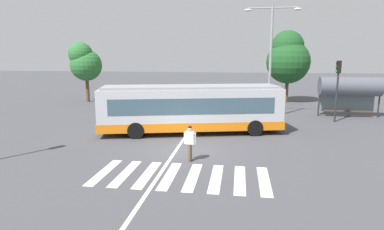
{
  "coord_description": "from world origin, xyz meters",
  "views": [
    {
      "loc": [
        2.77,
        -16.01,
        4.95
      ],
      "look_at": [
        -0.12,
        3.5,
        1.3
      ],
      "focal_mm": 30.22,
      "sensor_mm": 36.0,
      "label": 1
    }
  ],
  "objects": [
    {
      "name": "bus_stop_shelter",
      "position": [
        11.59,
        11.62,
        2.42
      ],
      "size": [
        4.74,
        1.54,
        3.25
      ],
      "color": "#28282B",
      "rests_on": "ground_plane"
    },
    {
      "name": "twin_arm_street_lamp",
      "position": [
        5.08,
        10.02,
        5.32
      ],
      "size": [
        4.28,
        0.32,
        8.63
      ],
      "color": "#939399",
      "rests_on": "ground_plane"
    },
    {
      "name": "crosswalk_painted_stripes",
      "position": [
        0.46,
        -3.47,
        0.0
      ],
      "size": [
        7.21,
        3.17,
        0.01
      ],
      "color": "silver",
      "rests_on": "ground_plane"
    },
    {
      "name": "ground_plane",
      "position": [
        0.0,
        0.0,
        0.0
      ],
      "size": [
        160.0,
        160.0,
        0.0
      ],
      "primitive_type": "plane",
      "color": "#47474C"
    },
    {
      "name": "city_transit_bus",
      "position": [
        -0.28,
        4.17,
        1.59
      ],
      "size": [
        11.96,
        5.29,
        3.06
      ],
      "color": "black",
      "rests_on": "ground_plane"
    },
    {
      "name": "background_tree_right",
      "position": [
        7.71,
        19.53,
        4.72
      ],
      "size": [
        4.52,
        4.52,
        7.54
      ],
      "color": "brown",
      "rests_on": "ground_plane"
    },
    {
      "name": "parked_car_red",
      "position": [
        -5.38,
        14.46,
        0.77
      ],
      "size": [
        2.29,
        4.67,
        1.35
      ],
      "color": "black",
      "rests_on": "ground_plane"
    },
    {
      "name": "pedestrian_crossing_street",
      "position": [
        0.52,
        -1.48,
        0.97
      ],
      "size": [
        0.58,
        0.31,
        1.72
      ],
      "color": "brown",
      "rests_on": "ground_plane"
    },
    {
      "name": "traffic_light_far_corner",
      "position": [
        9.93,
        9.22,
        3.07
      ],
      "size": [
        0.33,
        0.32,
        4.57
      ],
      "color": "#28282B",
      "rests_on": "ground_plane"
    },
    {
      "name": "lane_center_line",
      "position": [
        -0.48,
        2.0,
        0.0
      ],
      "size": [
        0.16,
        24.0,
        0.01
      ],
      "primitive_type": "cube",
      "color": "silver",
      "rests_on": "ground_plane"
    },
    {
      "name": "parked_car_white",
      "position": [
        0.07,
        15.12,
        0.77
      ],
      "size": [
        2.34,
        4.68,
        1.35
      ],
      "color": "black",
      "rests_on": "ground_plane"
    },
    {
      "name": "parked_car_blue",
      "position": [
        2.72,
        15.01,
        0.77
      ],
      "size": [
        2.35,
        4.69,
        1.35
      ],
      "color": "black",
      "rests_on": "ground_plane"
    },
    {
      "name": "background_tree_left",
      "position": [
        -13.58,
        16.61,
        4.24
      ],
      "size": [
        3.31,
        3.31,
        6.32
      ],
      "color": "brown",
      "rests_on": "ground_plane"
    },
    {
      "name": "parked_car_champagne",
      "position": [
        -2.72,
        14.9,
        0.77
      ],
      "size": [
        2.08,
        4.6,
        1.35
      ],
      "color": "black",
      "rests_on": "ground_plane"
    }
  ]
}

